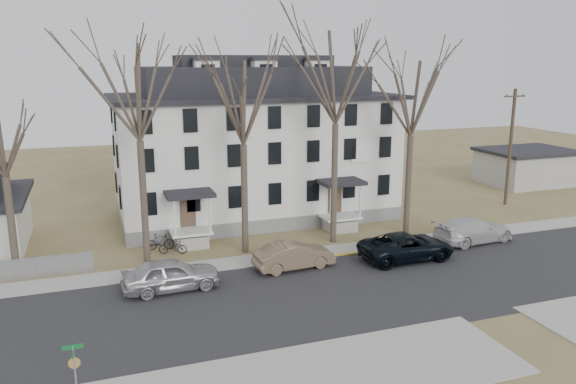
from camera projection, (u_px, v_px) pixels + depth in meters
name	position (u px, v px, depth m)	size (l,w,h in m)	color
ground	(395.00, 303.00, 27.79)	(120.00, 120.00, 0.00)	olive
main_road	(376.00, 288.00, 29.62)	(120.00, 10.00, 0.04)	#27272A
far_sidewalk	(330.00, 252.00, 35.13)	(120.00, 2.00, 0.08)	#A09F97
yellow_curb	(407.00, 248.00, 35.93)	(14.00, 0.25, 0.06)	gold
boarding_house	(254.00, 146.00, 42.36)	(20.80, 12.36, 12.05)	slate
distant_building	(527.00, 166.00, 54.21)	(8.50, 6.50, 3.35)	#A09F97
tree_far_left	(137.00, 86.00, 30.81)	(8.40, 8.40, 13.72)	#473B31
tree_mid_left	(243.00, 97.00, 32.94)	(7.80, 7.80, 12.74)	#473B31
tree_center	(336.00, 71.00, 34.55)	(9.00, 9.00, 14.70)	#473B31
tree_mid_right	(413.00, 93.00, 36.68)	(7.80, 7.80, 12.74)	#473B31
tree_bungalow	(0.00, 131.00, 29.05)	(6.60, 6.60, 10.78)	#473B31
utility_pole_far	(510.00, 146.00, 45.52)	(2.00, 0.28, 9.50)	#3D3023
car_silver	(171.00, 275.00, 29.08)	(2.02, 5.01, 1.71)	#ACACB0
car_tan	(294.00, 256.00, 32.13)	(1.63, 4.66, 1.54)	brown
car_navy	(407.00, 247.00, 33.57)	(2.67, 5.80, 1.61)	black
car_white	(473.00, 230.00, 36.81)	(2.27, 5.59, 1.62)	silver
bicycle_left	(173.00, 247.00, 34.57)	(0.60, 1.73, 0.91)	black
bicycle_right	(160.00, 242.00, 35.30)	(0.50, 1.76, 1.06)	black
street_sign	(75.00, 366.00, 19.01)	(0.68, 0.68, 2.41)	gray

